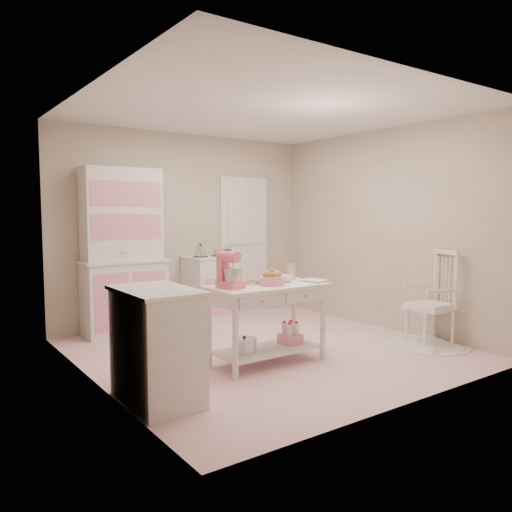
{
  "coord_description": "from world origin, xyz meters",
  "views": [
    {
      "loc": [
        -3.25,
        -4.34,
        1.52
      ],
      "look_at": [
        -0.08,
        0.12,
        1.04
      ],
      "focal_mm": 35.0,
      "sensor_mm": 36.0,
      "label": 1
    }
  ],
  "objects_px": {
    "rocking_chair": "(430,298)",
    "work_table": "(267,324)",
    "stand_mixer": "(231,271)",
    "bread_basket": "(272,281)",
    "hutch": "(124,251)",
    "base_cabinet": "(157,345)",
    "stove": "(210,289)"
  },
  "relations": [
    {
      "from": "rocking_chair",
      "to": "work_table",
      "type": "distance_m",
      "value": 2.0
    },
    {
      "from": "work_table",
      "to": "stand_mixer",
      "type": "xyz_separation_m",
      "value": [
        -0.42,
        0.02,
        0.57
      ]
    },
    {
      "from": "work_table",
      "to": "stand_mixer",
      "type": "relative_size",
      "value": 3.53
    },
    {
      "from": "stand_mixer",
      "to": "bread_basket",
      "type": "height_order",
      "value": "stand_mixer"
    },
    {
      "from": "hutch",
      "to": "bread_basket",
      "type": "relative_size",
      "value": 8.32
    },
    {
      "from": "hutch",
      "to": "base_cabinet",
      "type": "xyz_separation_m",
      "value": [
        -0.63,
        -2.36,
        -0.58
      ]
    },
    {
      "from": "stove",
      "to": "work_table",
      "type": "relative_size",
      "value": 0.77
    },
    {
      "from": "work_table",
      "to": "bread_basket",
      "type": "bearing_deg",
      "value": -68.2
    },
    {
      "from": "stand_mixer",
      "to": "bread_basket",
      "type": "xyz_separation_m",
      "value": [
        0.44,
        -0.07,
        -0.12
      ]
    },
    {
      "from": "rocking_chair",
      "to": "work_table",
      "type": "bearing_deg",
      "value": -176.97
    },
    {
      "from": "hutch",
      "to": "stand_mixer",
      "type": "bearing_deg",
      "value": -81.78
    },
    {
      "from": "work_table",
      "to": "stand_mixer",
      "type": "bearing_deg",
      "value": 177.27
    },
    {
      "from": "rocking_chair",
      "to": "work_table",
      "type": "height_order",
      "value": "rocking_chair"
    },
    {
      "from": "stove",
      "to": "stand_mixer",
      "type": "xyz_separation_m",
      "value": [
        -0.91,
        -1.97,
        0.51
      ]
    },
    {
      "from": "rocking_chair",
      "to": "base_cabinet",
      "type": "bearing_deg",
      "value": -165.27
    },
    {
      "from": "work_table",
      "to": "bread_basket",
      "type": "relative_size",
      "value": 4.8
    },
    {
      "from": "hutch",
      "to": "rocking_chair",
      "type": "bearing_deg",
      "value": -44.37
    },
    {
      "from": "stand_mixer",
      "to": "hutch",
      "type": "bearing_deg",
      "value": 86.84
    },
    {
      "from": "stove",
      "to": "stand_mixer",
      "type": "bearing_deg",
      "value": -114.75
    },
    {
      "from": "stove",
      "to": "bread_basket",
      "type": "height_order",
      "value": "stove"
    },
    {
      "from": "hutch",
      "to": "rocking_chair",
      "type": "height_order",
      "value": "hutch"
    },
    {
      "from": "stove",
      "to": "work_table",
      "type": "distance_m",
      "value": 2.05
    },
    {
      "from": "hutch",
      "to": "stand_mixer",
      "type": "height_order",
      "value": "hutch"
    },
    {
      "from": "stove",
      "to": "rocking_chair",
      "type": "height_order",
      "value": "rocking_chair"
    },
    {
      "from": "rocking_chair",
      "to": "stand_mixer",
      "type": "xyz_separation_m",
      "value": [
        -2.34,
        0.56,
        0.42
      ]
    },
    {
      "from": "rocking_chair",
      "to": "work_table",
      "type": "relative_size",
      "value": 0.92
    },
    {
      "from": "stand_mixer",
      "to": "bread_basket",
      "type": "bearing_deg",
      "value": -20.41
    },
    {
      "from": "stove",
      "to": "base_cabinet",
      "type": "xyz_separation_m",
      "value": [
        -1.83,
        -2.31,
        0.0
      ]
    },
    {
      "from": "hutch",
      "to": "base_cabinet",
      "type": "distance_m",
      "value": 2.51
    },
    {
      "from": "work_table",
      "to": "bread_basket",
      "type": "distance_m",
      "value": 0.45
    },
    {
      "from": "hutch",
      "to": "stove",
      "type": "bearing_deg",
      "value": -2.39
    },
    {
      "from": "hutch",
      "to": "bread_basket",
      "type": "height_order",
      "value": "hutch"
    }
  ]
}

